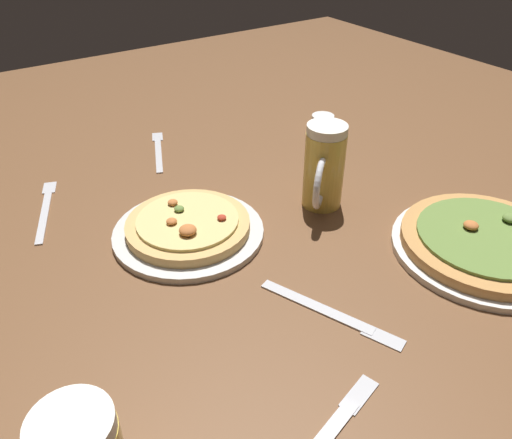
{
  "coord_description": "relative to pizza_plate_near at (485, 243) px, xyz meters",
  "views": [
    {
      "loc": [
        -0.42,
        -0.63,
        0.54
      ],
      "look_at": [
        0.0,
        0.0,
        0.02
      ],
      "focal_mm": 35.5,
      "sensor_mm": 36.0,
      "label": 1
    }
  ],
  "objects": [
    {
      "name": "ground_plane",
      "position": [
        -0.29,
        0.27,
        -0.03
      ],
      "size": [
        2.4,
        2.4,
        0.03
      ],
      "primitive_type": "cube",
      "color": "brown"
    },
    {
      "name": "knife_spare",
      "position": [
        -0.32,
        0.03,
        -0.01
      ],
      "size": [
        0.11,
        0.22,
        0.01
      ],
      "color": "silver",
      "rests_on": "ground_plane"
    },
    {
      "name": "fork_spare",
      "position": [
        -0.59,
        0.55,
        -0.01
      ],
      "size": [
        0.1,
        0.22,
        0.01
      ],
      "color": "silver",
      "rests_on": "ground_plane"
    },
    {
      "name": "pizza_plate_near",
      "position": [
        0.0,
        0.0,
        0.0
      ],
      "size": [
        0.31,
        0.31,
        0.05
      ],
      "color": "silver",
      "rests_on": "ground_plane"
    },
    {
      "name": "pizza_plate_far",
      "position": [
        -0.4,
        0.32,
        -0.0
      ],
      "size": [
        0.27,
        0.27,
        0.05
      ],
      "color": "silver",
      "rests_on": "ground_plane"
    },
    {
      "name": "ramekin_sauce",
      "position": [
        0.09,
        0.54,
        0.0
      ],
      "size": [
        0.06,
        0.06,
        0.04
      ],
      "primitive_type": "cylinder",
      "color": "white",
      "rests_on": "ground_plane"
    },
    {
      "name": "beer_mug_amber",
      "position": [
        -0.14,
        0.27,
        0.07
      ],
      "size": [
        0.12,
        0.11,
        0.17
      ],
      "color": "gold",
      "rests_on": "ground_plane"
    },
    {
      "name": "fork_left",
      "position": [
        -0.3,
        0.66,
        -0.01
      ],
      "size": [
        0.1,
        0.2,
        0.01
      ],
      "color": "silver",
      "rests_on": "ground_plane"
    }
  ]
}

